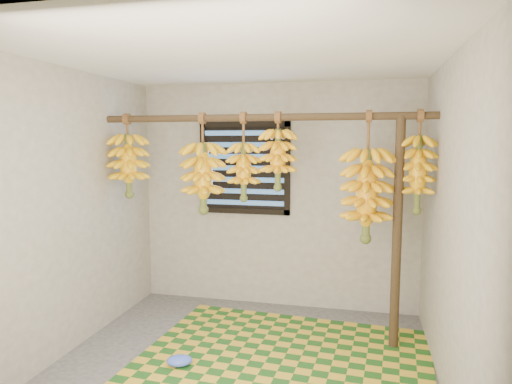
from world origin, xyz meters
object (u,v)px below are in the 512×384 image
(banana_bunch_b, at_px, (203,178))
(support_post, at_px, (397,235))
(banana_bunch_c, at_px, (244,171))
(banana_bunch_f, at_px, (418,174))
(plastic_bag, at_px, (180,361))
(woven_mat, at_px, (283,360))
(banana_bunch_e, at_px, (367,195))
(banana_bunch_a, at_px, (129,166))
(banana_bunch_d, at_px, (278,159))

(banana_bunch_b, bearing_deg, support_post, -0.00)
(banana_bunch_b, distance_m, banana_bunch_c, 0.40)
(banana_bunch_f, bearing_deg, plastic_bag, -157.22)
(support_post, relative_size, woven_mat, 0.85)
(woven_mat, xyz_separation_m, banana_bunch_e, (0.63, 0.47, 1.32))
(banana_bunch_c, distance_m, banana_bunch_f, 1.50)
(support_post, bearing_deg, banana_bunch_b, 180.00)
(plastic_bag, distance_m, banana_bunch_a, 1.88)
(banana_bunch_a, distance_m, banana_bunch_c, 1.15)
(banana_bunch_a, bearing_deg, banana_bunch_d, 0.00)
(support_post, height_order, plastic_bag, support_post)
(banana_bunch_b, bearing_deg, banana_bunch_d, -0.00)
(support_post, distance_m, banana_bunch_e, 0.42)
(support_post, relative_size, banana_bunch_e, 1.79)
(banana_bunch_a, height_order, banana_bunch_e, same)
(banana_bunch_b, bearing_deg, banana_bunch_f, 0.00)
(banana_bunch_e, bearing_deg, banana_bunch_b, 180.00)
(plastic_bag, bearing_deg, woven_mat, 21.05)
(support_post, height_order, banana_bunch_d, banana_bunch_d)
(banana_bunch_c, distance_m, banana_bunch_d, 0.33)
(support_post, bearing_deg, woven_mat, -152.46)
(banana_bunch_b, xyz_separation_m, banana_bunch_c, (0.39, 0.00, 0.06))
(banana_bunch_a, height_order, banana_bunch_c, same)
(banana_bunch_b, bearing_deg, woven_mat, -28.74)
(banana_bunch_b, relative_size, banana_bunch_d, 1.33)
(banana_bunch_d, distance_m, banana_bunch_e, 0.83)
(banana_bunch_b, relative_size, banana_bunch_c, 1.15)
(support_post, distance_m, plastic_bag, 2.08)
(banana_bunch_b, distance_m, banana_bunch_f, 1.89)
(plastic_bag, xyz_separation_m, banana_bunch_c, (0.33, 0.77, 1.47))
(banana_bunch_c, distance_m, banana_bunch_e, 1.11)
(banana_bunch_b, distance_m, banana_bunch_e, 1.49)
(banana_bunch_a, bearing_deg, banana_bunch_e, 0.00)
(banana_bunch_e, bearing_deg, plastic_bag, -151.58)
(banana_bunch_e, height_order, banana_bunch_f, same)
(plastic_bag, bearing_deg, banana_bunch_f, 22.78)
(support_post, relative_size, banana_bunch_c, 2.50)
(banana_bunch_c, relative_size, banana_bunch_d, 1.16)
(woven_mat, xyz_separation_m, banana_bunch_c, (-0.46, 0.47, 1.51))
(woven_mat, bearing_deg, banana_bunch_b, 151.26)
(woven_mat, relative_size, banana_bunch_a, 2.95)
(banana_bunch_d, xyz_separation_m, banana_bunch_e, (0.78, 0.00, -0.30))
(banana_bunch_c, xyz_separation_m, banana_bunch_f, (1.50, 0.00, -0.00))
(support_post, relative_size, banana_bunch_d, 2.89)
(woven_mat, bearing_deg, banana_bunch_c, 134.59)
(banana_bunch_c, bearing_deg, banana_bunch_b, 180.00)
(banana_bunch_d, bearing_deg, banana_bunch_e, 0.00)
(banana_bunch_a, relative_size, banana_bunch_d, 1.15)
(plastic_bag, bearing_deg, banana_bunch_b, 94.56)
(support_post, height_order, banana_bunch_a, banana_bunch_a)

